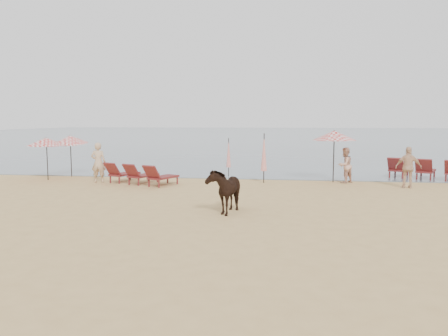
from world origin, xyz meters
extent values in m
plane|color=tan|center=(0.00, 0.00, 0.00)|extent=(120.00, 120.00, 0.00)
cube|color=#51606B|center=(0.00, 80.00, 0.00)|extent=(160.00, 140.00, 0.06)
cube|color=maroon|center=(-5.18, 8.43, 0.37)|extent=(1.20, 1.61, 0.08)
cube|color=maroon|center=(-5.49, 7.71, 0.66)|extent=(0.81, 0.71, 0.64)
cube|color=maroon|center=(-4.12, 7.99, 0.37)|extent=(1.20, 1.61, 0.08)
cube|color=maroon|center=(-4.43, 7.26, 0.66)|extent=(0.81, 0.71, 0.64)
cube|color=maroon|center=(-3.06, 7.54, 0.37)|extent=(1.20, 1.61, 0.08)
cube|color=maroon|center=(-3.37, 6.81, 0.66)|extent=(0.81, 0.71, 0.64)
cube|color=maroon|center=(7.98, 11.91, 0.40)|extent=(1.33, 1.76, 0.09)
cube|color=maroon|center=(7.63, 11.13, 0.72)|extent=(0.89, 0.78, 0.70)
cube|color=maroon|center=(9.12, 11.40, 0.40)|extent=(1.33, 1.76, 0.09)
cube|color=maroon|center=(8.77, 10.62, 0.72)|extent=(0.89, 0.78, 0.70)
cylinder|color=black|center=(-9.09, 8.51, 0.95)|extent=(0.04, 0.04, 1.89)
cone|color=red|center=(-9.09, 8.51, 1.85)|extent=(1.81, 1.81, 0.39)
sphere|color=black|center=(-9.09, 8.51, 2.02)|extent=(0.07, 0.07, 0.07)
cylinder|color=black|center=(-8.57, 9.86, 0.97)|extent=(0.05, 0.05, 1.94)
cone|color=red|center=(-8.57, 9.86, 1.90)|extent=(1.72, 1.75, 0.58)
sphere|color=black|center=(-8.57, 9.86, 2.08)|extent=(0.07, 0.07, 0.07)
cylinder|color=black|center=(4.49, 9.63, 1.11)|extent=(0.05, 0.05, 2.22)
cone|color=red|center=(4.49, 9.63, 2.17)|extent=(1.98, 1.98, 0.44)
sphere|color=black|center=(4.49, 9.63, 2.37)|extent=(0.08, 0.08, 0.08)
cylinder|color=black|center=(-0.60, 10.98, 0.99)|extent=(0.04, 0.04, 1.97)
cone|color=red|center=(-0.60, 10.98, 1.22)|extent=(0.24, 0.24, 1.48)
cylinder|color=black|center=(1.30, 8.96, 1.14)|extent=(0.05, 0.05, 2.28)
cone|color=red|center=(1.30, 8.96, 1.41)|extent=(0.28, 0.28, 1.71)
imported|color=black|center=(0.40, 2.34, 0.71)|extent=(1.04, 1.79, 1.42)
imported|color=tan|center=(-6.28, 8.02, 0.93)|extent=(0.73, 0.52, 1.86)
imported|color=tan|center=(4.99, 9.48, 0.81)|extent=(1.00, 0.99, 1.63)
imported|color=#D7AB86|center=(7.45, 8.26, 0.88)|extent=(1.09, 0.58, 1.76)
camera|label=1|loc=(2.23, -11.02, 2.89)|focal=35.00mm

